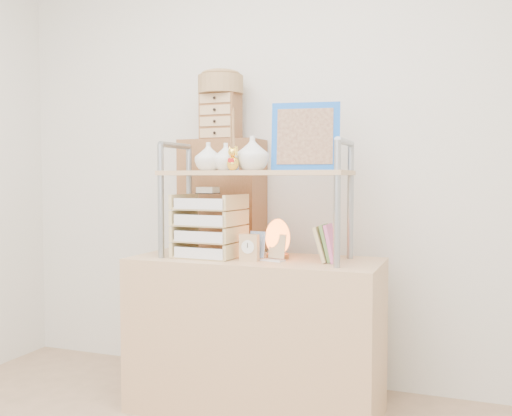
{
  "coord_description": "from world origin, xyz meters",
  "views": [
    {
      "loc": [
        0.95,
        -1.36,
        1.14
      ],
      "look_at": [
        0.0,
        1.2,
        0.99
      ],
      "focal_mm": 40.0,
      "sensor_mm": 36.0,
      "label": 1
    }
  ],
  "objects_px": {
    "cabinet": "(223,260)",
    "letter_tray": "(208,229)",
    "desk": "(255,335)",
    "salt_lamp": "(278,238)"
  },
  "relations": [
    {
      "from": "cabinet",
      "to": "letter_tray",
      "type": "bearing_deg",
      "value": -74.97
    },
    {
      "from": "desk",
      "to": "letter_tray",
      "type": "height_order",
      "value": "letter_tray"
    },
    {
      "from": "letter_tray",
      "to": "desk",
      "type": "bearing_deg",
      "value": 10.21
    },
    {
      "from": "desk",
      "to": "cabinet",
      "type": "height_order",
      "value": "cabinet"
    },
    {
      "from": "salt_lamp",
      "to": "desk",
      "type": "bearing_deg",
      "value": -167.16
    },
    {
      "from": "salt_lamp",
      "to": "cabinet",
      "type": "bearing_deg",
      "value": 141.78
    },
    {
      "from": "cabinet",
      "to": "salt_lamp",
      "type": "relative_size",
      "value": 7.05
    },
    {
      "from": "cabinet",
      "to": "salt_lamp",
      "type": "bearing_deg",
      "value": -37.51
    },
    {
      "from": "cabinet",
      "to": "letter_tray",
      "type": "height_order",
      "value": "cabinet"
    },
    {
      "from": "cabinet",
      "to": "letter_tray",
      "type": "relative_size",
      "value": 3.93
    }
  ]
}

